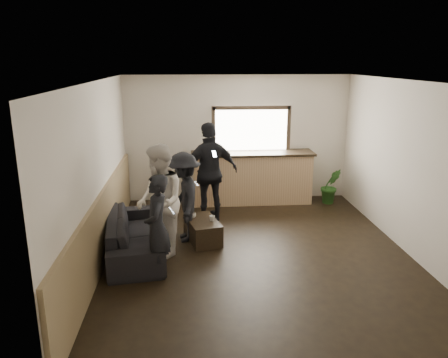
{
  "coord_description": "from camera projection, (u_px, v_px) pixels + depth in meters",
  "views": [
    {
      "loc": [
        -1.08,
        -6.63,
        3.12
      ],
      "look_at": [
        -0.51,
        0.4,
        1.18
      ],
      "focal_mm": 35.0,
      "sensor_mm": 36.0,
      "label": 1
    }
  ],
  "objects": [
    {
      "name": "person_b",
      "position": [
        160.0,
        201.0,
        6.99
      ],
      "size": [
        0.9,
        1.04,
        1.84
      ],
      "rotation": [
        0.0,
        0.0,
        -1.31
      ],
      "color": "silver",
      "rests_on": "ground"
    },
    {
      "name": "person_c",
      "position": [
        184.0,
        197.0,
        7.62
      ],
      "size": [
        0.72,
        1.1,
        1.59
      ],
      "rotation": [
        0.0,
        0.0,
        -1.44
      ],
      "color": "black",
      "rests_on": "ground"
    },
    {
      "name": "ground",
      "position": [
        256.0,
        253.0,
        7.28
      ],
      "size": [
        5.0,
        6.0,
        0.01
      ],
      "primitive_type": "cube",
      "color": "black"
    },
    {
      "name": "room_shell",
      "position": [
        212.0,
        168.0,
        6.83
      ],
      "size": [
        5.01,
        6.01,
        2.8
      ],
      "color": "silver",
      "rests_on": "ground"
    },
    {
      "name": "cup_a",
      "position": [
        193.0,
        215.0,
        7.78
      ],
      "size": [
        0.16,
        0.16,
        0.09
      ],
      "primitive_type": "imported",
      "rotation": [
        0.0,
        0.0,
        1.03
      ],
      "color": "silver",
      "rests_on": "coffee_table"
    },
    {
      "name": "person_a",
      "position": [
        157.0,
        227.0,
        6.31
      ],
      "size": [
        0.45,
        0.57,
        1.56
      ],
      "rotation": [
        0.0,
        0.0,
        -1.57
      ],
      "color": "black",
      "rests_on": "ground"
    },
    {
      "name": "potted_plant",
      "position": [
        331.0,
        186.0,
        9.69
      ],
      "size": [
        0.46,
        0.38,
        0.8
      ],
      "primitive_type": "imported",
      "rotation": [
        0.0,
        0.0,
        0.07
      ],
      "color": "#2D6623",
      "rests_on": "ground"
    },
    {
      "name": "cup_b",
      "position": [
        212.0,
        218.0,
        7.63
      ],
      "size": [
        0.13,
        0.13,
        0.09
      ],
      "primitive_type": "imported",
      "rotation": [
        0.0,
        0.0,
        2.75
      ],
      "color": "silver",
      "rests_on": "coffee_table"
    },
    {
      "name": "person_d",
      "position": [
        210.0,
        173.0,
        8.51
      ],
      "size": [
        1.25,
        0.83,
        1.97
      ],
      "rotation": [
        0.0,
        0.0,
        -2.81
      ],
      "color": "black",
      "rests_on": "ground"
    },
    {
      "name": "bar_counter",
      "position": [
        252.0,
        174.0,
        9.72
      ],
      "size": [
        2.7,
        0.68,
        2.13
      ],
      "color": "tan",
      "rests_on": "ground"
    },
    {
      "name": "coffee_table",
      "position": [
        203.0,
        230.0,
        7.73
      ],
      "size": [
        0.68,
        0.97,
        0.39
      ],
      "primitive_type": "cube",
      "rotation": [
        0.0,
        0.0,
        0.25
      ],
      "color": "black",
      "rests_on": "ground"
    },
    {
      "name": "sofa",
      "position": [
        134.0,
        234.0,
        7.23
      ],
      "size": [
        1.16,
        2.29,
        0.64
      ],
      "primitive_type": "imported",
      "rotation": [
        0.0,
        0.0,
        1.71
      ],
      "color": "black",
      "rests_on": "ground"
    }
  ]
}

